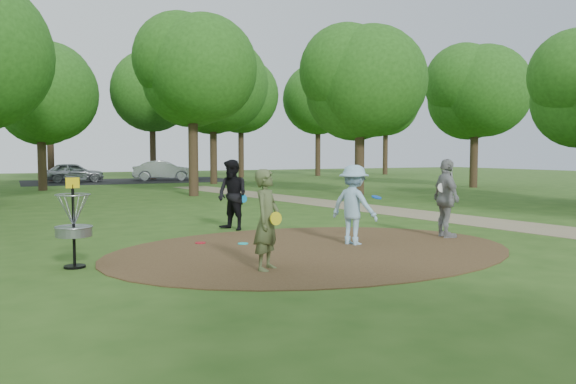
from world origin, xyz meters
name	(u,v)px	position (x,y,z in m)	size (l,w,h in m)	color
ground	(314,250)	(0.00, 0.00, 0.00)	(100.00, 100.00, 0.00)	#2D5119
dirt_clearing	(314,250)	(0.00, 0.00, 0.01)	(8.40, 8.40, 0.02)	#47301C
footpath	(481,222)	(6.50, 2.00, 0.01)	(2.00, 40.00, 0.01)	#8C7A5B
parking_lot	(131,181)	(2.00, 30.00, 0.00)	(14.00, 8.00, 0.01)	black
player_observer_with_disc	(267,220)	(-1.65, -1.36, 0.84)	(0.72, 0.72, 1.69)	#515E36
player_throwing_with_disc	(354,205)	(1.07, 0.21, 0.85)	(1.25, 1.26, 1.70)	#9CCAE9
player_walking_with_disc	(232,195)	(-0.42, 3.53, 0.89)	(0.97, 1.07, 1.79)	black
player_waiting_with_disc	(446,198)	(3.51, 0.11, 0.91)	(0.71, 1.15, 1.82)	gray
disc_ground_cyan	(243,243)	(-1.04, 1.25, 0.03)	(0.22, 0.22, 0.02)	#1AD1D4
disc_ground_red	(200,243)	(-1.83, 1.74, 0.03)	(0.22, 0.22, 0.02)	red
car_left	(73,172)	(-1.76, 29.92, 0.66)	(1.56, 3.87, 1.32)	#A9ADB1
car_right	(164,171)	(4.26, 29.76, 0.70)	(1.49, 4.27, 1.41)	#B2B5BA
disc_golf_basket	(73,217)	(-4.50, 0.30, 0.87)	(0.63, 0.63, 1.54)	black
tree_ring	(242,55)	(1.53, 7.74, 5.20)	(37.29, 45.72, 9.08)	#332316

